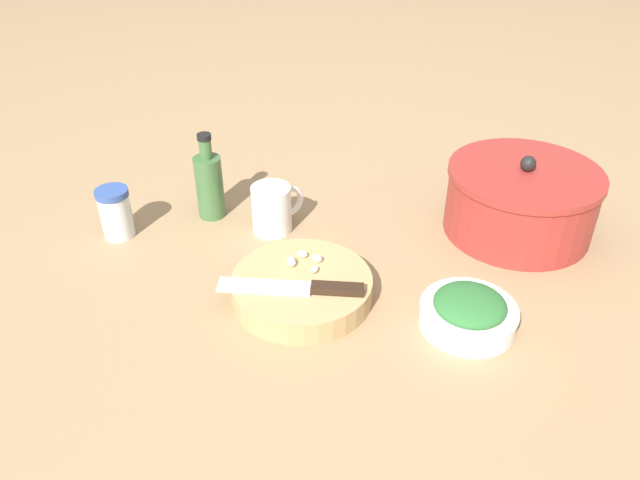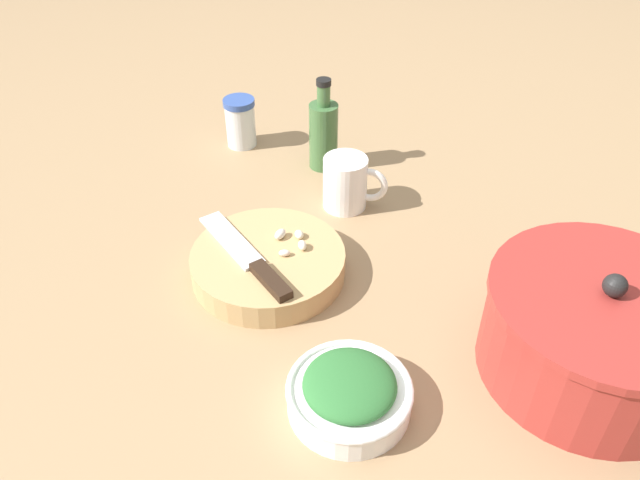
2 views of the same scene
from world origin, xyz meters
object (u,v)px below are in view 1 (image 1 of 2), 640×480
(chef_knife, at_px, (300,288))
(stock_pot, at_px, (520,201))
(spice_jar, at_px, (116,213))
(cutting_board, at_px, (302,288))
(garlic_cloves, at_px, (304,260))
(oil_bottle, at_px, (209,184))
(herb_bowl, at_px, (469,312))
(coffee_mug, at_px, (273,208))

(chef_knife, height_order, stock_pot, stock_pot)
(spice_jar, bearing_deg, stock_pot, 43.66)
(cutting_board, bearing_deg, stock_pot, 69.31)
(cutting_board, bearing_deg, chef_knife, -51.70)
(garlic_cloves, distance_m, oil_bottle, 0.29)
(chef_knife, distance_m, oil_bottle, 0.34)
(herb_bowl, height_order, stock_pot, stock_pot)
(spice_jar, bearing_deg, herb_bowl, 19.50)
(garlic_cloves, xyz_separation_m, stock_pot, (0.18, 0.39, 0.02))
(chef_knife, relative_size, stock_pot, 0.72)
(chef_knife, height_order, oil_bottle, oil_bottle)
(chef_knife, distance_m, coffee_mug, 0.24)
(herb_bowl, distance_m, stock_pot, 0.31)
(oil_bottle, relative_size, stock_pot, 0.62)
(oil_bottle, bearing_deg, stock_pot, 36.89)
(chef_knife, xyz_separation_m, stock_pot, (0.14, 0.45, 0.02))
(cutting_board, height_order, herb_bowl, herb_bowl)
(spice_jar, relative_size, coffee_mug, 0.88)
(cutting_board, distance_m, garlic_cloves, 0.05)
(chef_knife, bearing_deg, coffee_mug, 18.42)
(chef_knife, xyz_separation_m, coffee_mug, (-0.20, 0.14, 0.00))
(herb_bowl, relative_size, oil_bottle, 0.87)
(chef_knife, relative_size, spice_jar, 2.06)
(garlic_cloves, height_order, spice_jar, spice_jar)
(garlic_cloves, distance_m, coffee_mug, 0.18)
(cutting_board, height_order, coffee_mug, coffee_mug)
(cutting_board, distance_m, spice_jar, 0.40)
(chef_knife, bearing_deg, garlic_cloves, 0.72)
(coffee_mug, height_order, stock_pot, stock_pot)
(garlic_cloves, relative_size, spice_jar, 0.63)
(herb_bowl, height_order, coffee_mug, coffee_mug)
(chef_knife, distance_m, garlic_cloves, 0.07)
(cutting_board, height_order, spice_jar, spice_jar)
(spice_jar, distance_m, oil_bottle, 0.18)
(cutting_board, xyz_separation_m, coffee_mug, (-0.18, 0.11, 0.03))
(herb_bowl, xyz_separation_m, stock_pot, (-0.08, 0.30, 0.04))
(herb_bowl, height_order, oil_bottle, oil_bottle)
(chef_knife, distance_m, spice_jar, 0.41)
(spice_jar, height_order, coffee_mug, spice_jar)
(coffee_mug, bearing_deg, spice_jar, -133.63)
(cutting_board, bearing_deg, coffee_mug, 148.12)
(cutting_board, relative_size, chef_knife, 1.15)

